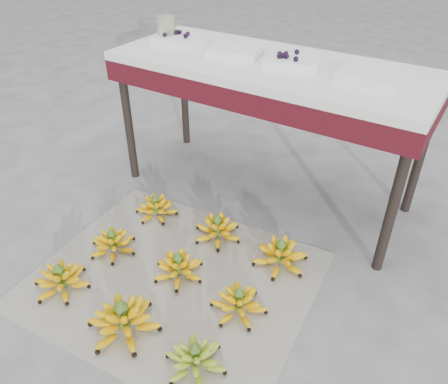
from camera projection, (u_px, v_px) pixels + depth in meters
The scene contains 17 objects.
ground at pixel (179, 292), 1.99m from camera, with size 60.00×60.00×0.00m, color #5D5D5F.
newspaper_mat at pixel (174, 280), 2.05m from camera, with size 1.25×1.05×0.01m, color white.
bunch_front_left at pixel (61, 280), 1.98m from camera, with size 0.25×0.25×0.15m.
bunch_front_center at pixel (124, 320), 1.78m from camera, with size 0.36×0.36×0.18m.
bunch_front_right at pixel (195, 359), 1.64m from camera, with size 0.26×0.26×0.15m.
bunch_mid_left at pixel (113, 243), 2.19m from camera, with size 0.26×0.26×0.14m.
bunch_mid_center at pixel (179, 267), 2.04m from camera, with size 0.30×0.30×0.15m.
bunch_mid_right at pixel (239, 303), 1.86m from camera, with size 0.25×0.25×0.15m.
bunch_back_left at pixel (156, 208), 2.43m from camera, with size 0.26×0.26×0.14m.
bunch_back_center at pixel (217, 229), 2.27m from camera, with size 0.33×0.33×0.15m.
bunch_back_right at pixel (280, 255), 2.10m from camera, with size 0.33×0.33×0.16m.
vendor_table at pixel (269, 79), 2.26m from camera, with size 1.67×0.67×0.80m.
tray_far_left at pixel (177, 40), 2.45m from camera, with size 0.26×0.19×0.07m.
tray_left at pixel (235, 51), 2.27m from camera, with size 0.30×0.24×0.04m.
tray_right at pixel (292, 61), 2.14m from camera, with size 0.30×0.25×0.07m.
tray_far_right at pixel (372, 77), 1.96m from camera, with size 0.28×0.21×0.04m.
glass_jar at pixel (167, 29), 2.48m from camera, with size 0.11×0.11×0.13m, color beige.
Camera 1 is at (0.91, -1.06, 1.50)m, focal length 35.00 mm.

